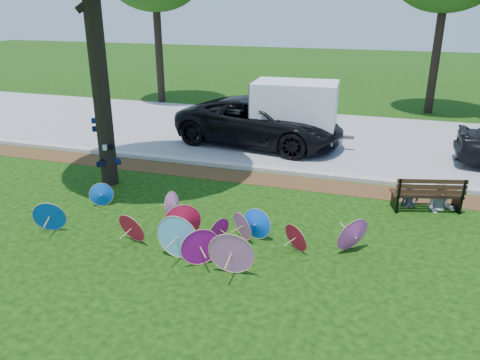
# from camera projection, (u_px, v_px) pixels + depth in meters

# --- Properties ---
(ground) EXTENTS (90.00, 90.00, 0.00)m
(ground) POSITION_uv_depth(u_px,v_px,m) (185.00, 254.00, 9.17)
(ground) COLOR black
(ground) RESTS_ON ground
(mulch_strip) EXTENTS (90.00, 1.00, 0.01)m
(mulch_strip) POSITION_uv_depth(u_px,v_px,m) (250.00, 178.00, 13.18)
(mulch_strip) COLOR #472D16
(mulch_strip) RESTS_ON ground
(curb) EXTENTS (90.00, 0.30, 0.12)m
(curb) POSITION_uv_depth(u_px,v_px,m) (257.00, 168.00, 13.78)
(curb) COLOR #B7B5AD
(curb) RESTS_ON ground
(street) EXTENTS (90.00, 8.00, 0.01)m
(street) POSITION_uv_depth(u_px,v_px,m) (287.00, 134.00, 17.49)
(street) COLOR gray
(street) RESTS_ON ground
(parasol_pile) EXTENTS (7.03, 2.29, 0.91)m
(parasol_pile) POSITION_uv_depth(u_px,v_px,m) (200.00, 230.00, 9.35)
(parasol_pile) COLOR red
(parasol_pile) RESTS_ON ground
(black_van) EXTENTS (6.01, 3.38, 1.59)m
(black_van) POSITION_uv_depth(u_px,v_px,m) (260.00, 122.00, 16.05)
(black_van) COLOR black
(black_van) RESTS_ON ground
(cargo_trailer) EXTENTS (2.81, 1.88, 2.50)m
(cargo_trailer) POSITION_uv_depth(u_px,v_px,m) (295.00, 111.00, 15.62)
(cargo_trailer) COLOR white
(cargo_trailer) RESTS_ON ground
(park_bench) EXTENTS (1.73, 1.01, 0.85)m
(park_bench) POSITION_uv_depth(u_px,v_px,m) (426.00, 193.00, 11.04)
(park_bench) COLOR black
(park_bench) RESTS_ON ground
(person_left) EXTENTS (0.42, 0.30, 1.09)m
(person_left) POSITION_uv_depth(u_px,v_px,m) (411.00, 185.00, 11.15)
(person_left) COLOR #3D4053
(person_left) RESTS_ON ground
(person_right) EXTENTS (0.66, 0.52, 1.32)m
(person_right) POSITION_uv_depth(u_px,v_px,m) (444.00, 184.00, 10.91)
(person_right) COLOR #B2B2BB
(person_right) RESTS_ON ground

